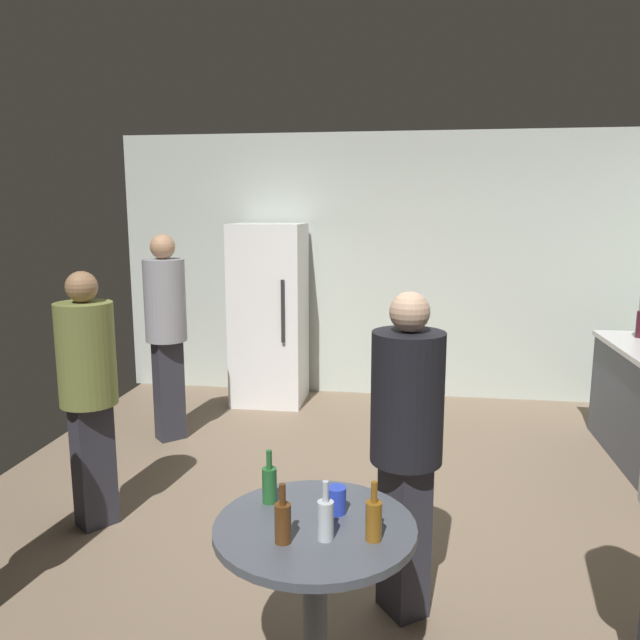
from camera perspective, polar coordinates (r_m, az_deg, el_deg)
The scene contains 12 objects.
ground_plane at distance 4.33m, azimuth 2.57°, elevation -17.34°, with size 5.20×5.20×0.10m, color #7A6651.
wall_back at distance 6.49m, azimuth 5.00°, elevation 4.87°, with size 5.32×0.06×2.70m, color beige.
refrigerator at distance 6.27m, azimuth -4.66°, elevation 0.54°, with size 0.70×0.68×1.80m.
foreground_table at distance 2.62m, azimuth -0.47°, elevation -20.17°, with size 0.80×0.80×0.73m.
beer_bottle_amber at distance 2.43m, azimuth 4.94°, elevation -17.68°, with size 0.06×0.06×0.23m.
beer_bottle_brown at distance 2.42m, azimuth -3.42°, elevation -17.90°, with size 0.06×0.06×0.23m.
beer_bottle_green at distance 2.70m, azimuth -4.64°, elevation -14.68°, with size 0.06×0.06×0.23m.
beer_bottle_clear at distance 2.43m, azimuth 0.50°, elevation -17.68°, with size 0.06×0.06×0.23m.
plastic_cup_blue at distance 2.63m, azimuth 1.51°, elevation -16.13°, with size 0.08×0.08×0.11m, color blue.
person_in_olive_shirt at distance 4.02m, azimuth -20.45°, elevation -5.25°, with size 0.48×0.48×1.59m.
person_in_gray_shirt at distance 5.34m, azimuth -13.92°, elevation -0.11°, with size 0.48×0.48×1.74m.
person_in_black_shirt at distance 2.99m, azimuth 7.92°, elevation -10.09°, with size 0.47×0.47×1.59m.
Camera 1 is at (0.37, -3.82, 1.96)m, focal length 34.98 mm.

